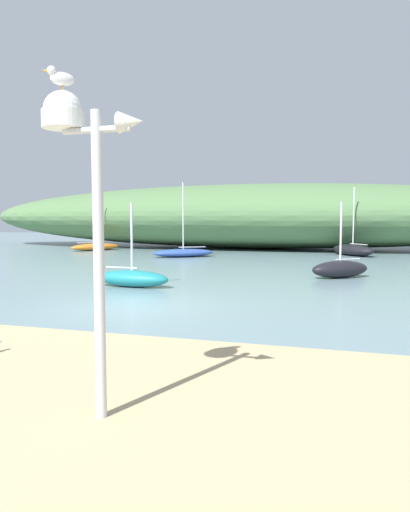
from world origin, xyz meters
The scene contains 9 objects.
ground_plane centered at (0.00, 0.00, 0.00)m, with size 120.00×120.00×0.00m, color gray.
distant_hill centered at (-1.79, 27.02, 2.62)m, with size 49.16×12.70×5.25m, color #517547.
mast_structure centered at (2.67, -6.97, 3.06)m, with size 1.16×0.46×3.56m.
seagull_on_radar centered at (2.48, -6.99, 3.89)m, with size 0.30×0.29×0.24m.
sailboat_centre_water centered at (-1.70, 3.53, 0.31)m, with size 2.81×1.07×2.96m.
sailboat_by_sandbar centered at (5.31, 8.27, 0.36)m, with size 2.66×2.39×3.08m.
sailboat_off_point centered at (-12.70, 20.37, 0.29)m, with size 3.07×4.07×4.50m.
sailboat_east_reach centered at (-4.28, 16.49, 0.27)m, with size 4.09×3.47×4.67m.
sailboat_mid_channel centered at (6.02, 20.66, 0.38)m, with size 3.42×4.07×4.44m.
Camera 1 is at (5.42, -11.48, 2.38)m, focal length 32.95 mm.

